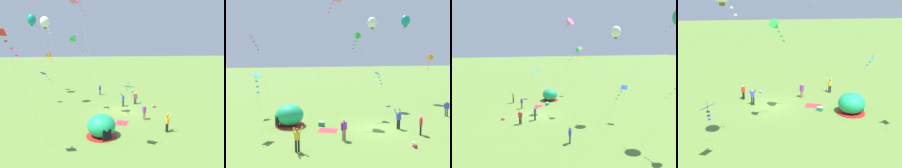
{
  "view_description": "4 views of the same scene",
  "coord_description": "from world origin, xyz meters",
  "views": [
    {
      "loc": [
        -26.6,
        5.54,
        8.23
      ],
      "look_at": [
        2.7,
        0.82,
        3.08
      ],
      "focal_mm": 35.0,
      "sensor_mm": 36.0,
      "label": 1
    },
    {
      "loc": [
        -9.18,
        -17.88,
        6.55
      ],
      "look_at": [
        -1.9,
        5.93,
        3.64
      ],
      "focal_mm": 35.0,
      "sensor_mm": 36.0,
      "label": 2
    },
    {
      "loc": [
        29.37,
        -4.41,
        9.79
      ],
      "look_at": [
        -1.93,
        4.45,
        3.89
      ],
      "focal_mm": 35.0,
      "sensor_mm": 36.0,
      "label": 3
    },
    {
      "loc": [
        3.27,
        26.28,
        10.69
      ],
      "look_at": [
        -1.0,
        5.0,
        3.93
      ],
      "focal_mm": 42.0,
      "sensor_mm": 36.0,
      "label": 4
    }
  ],
  "objects": [
    {
      "name": "person_flying_kite",
      "position": [
        -7.61,
        -2.93,
        1.0
      ],
      "size": [
        0.67,
        0.53,
        1.89
      ],
      "color": "black",
      "rests_on": "ground"
    },
    {
      "name": "toddler_crawling",
      "position": [
        0.82,
        -4.63,
        0.18
      ],
      "size": [
        0.28,
        0.55,
        0.32
      ],
      "color": "red",
      "rests_on": "ground"
    },
    {
      "name": "kite_white",
      "position": [
        4.03,
        9.56,
        11.38
      ],
      "size": [
        4.12,
        4.45,
        12.1
      ],
      "color": "silver",
      "rests_on": "ground"
    },
    {
      "name": "cooler_box",
      "position": [
        -4.67,
        2.37,
        0.22
      ],
      "size": [
        0.64,
        0.63,
        0.44
      ],
      "color": "#1E8C4C",
      "rests_on": "ground"
    },
    {
      "name": "ground_plane",
      "position": [
        0.0,
        0.0,
        0.0
      ],
      "size": [
        300.0,
        300.0,
        0.0
      ],
      "primitive_type": "plane",
      "color": "olive"
    },
    {
      "name": "person_far_back",
      "position": [
        9.78,
        1.76,
        0.96
      ],
      "size": [
        0.53,
        0.4,
        1.72
      ],
      "color": "#4C4C51",
      "rests_on": "ground"
    },
    {
      "name": "person_near_tent",
      "position": [
        2.94,
        -2.59,
        0.96
      ],
      "size": [
        0.42,
        0.49,
        1.72
      ],
      "color": "black",
      "rests_on": "ground"
    },
    {
      "name": "kite_blue",
      "position": [
        5.37,
        10.12,
        4.19
      ],
      "size": [
        1.03,
        2.95,
        4.79
      ],
      "color": "silver",
      "rests_on": "ground"
    },
    {
      "name": "popup_tent",
      "position": [
        -7.62,
        3.47,
        1.0
      ],
      "size": [
        2.81,
        2.81,
        2.1
      ],
      "color": "#1EAD6B",
      "rests_on": "ground"
    },
    {
      "name": "person_watching_sky",
      "position": [
        -3.78,
        -1.83,
        0.96
      ],
      "size": [
        0.56,
        0.35,
        1.72
      ],
      "color": "#8C7251",
      "rests_on": "ground"
    },
    {
      "name": "kite_cyan",
      "position": [
        -10.41,
        1.5,
        4.9
      ],
      "size": [
        1.05,
        3.63,
        5.54
      ],
      "color": "silver",
      "rests_on": "ground"
    },
    {
      "name": "person_arms_raised",
      "position": [
        2.0,
        -0.61,
        1.0
      ],
      "size": [
        0.68,
        0.51,
        1.89
      ],
      "color": "black",
      "rests_on": "ground"
    },
    {
      "name": "kite_green",
      "position": [
        0.28,
        5.74,
        8.96
      ],
      "size": [
        4.61,
        5.01,
        9.53
      ],
      "color": "silver",
      "rests_on": "ground"
    },
    {
      "name": "kite_teal",
      "position": [
        11.17,
        12.52,
        12.44
      ],
      "size": [
        5.81,
        6.85,
        13.31
      ],
      "color": "silver",
      "rests_on": "ground"
    },
    {
      "name": "picnic_blanket",
      "position": [
        -4.41,
        0.89,
        0.01
      ],
      "size": [
        2.07,
        1.86,
        0.01
      ],
      "primitive_type": "cube",
      "rotation": [
        0.0,
        0.0,
        -0.4
      ],
      "color": "#CC333D",
      "rests_on": "ground"
    },
    {
      "name": "kite_red",
      "position": [
        -11.19,
        10.24,
        8.71
      ],
      "size": [
        2.8,
        2.81,
        9.44
      ],
      "color": "silver",
      "rests_on": "ground"
    },
    {
      "name": "kite_orange",
      "position": [
        14.31,
        10.37,
        6.51
      ],
      "size": [
        2.91,
        2.66,
        7.13
      ],
      "color": "silver",
      "rests_on": "ground"
    }
  ]
}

